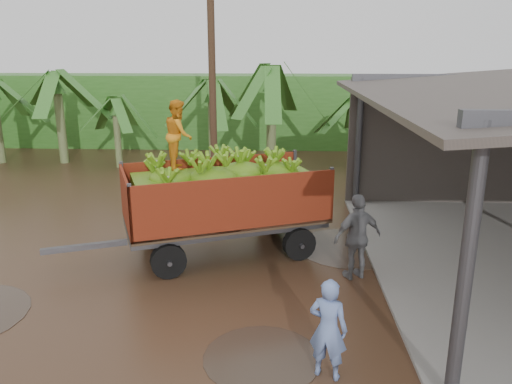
% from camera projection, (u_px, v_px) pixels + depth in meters
% --- Properties ---
extents(ground, '(100.00, 100.00, 0.00)m').
position_uv_depth(ground, '(148.00, 278.00, 10.87)').
color(ground, black).
rests_on(ground, ground).
extents(hedge_north, '(22.00, 3.00, 3.60)m').
position_uv_depth(hedge_north, '(187.00, 110.00, 25.84)').
color(hedge_north, '#2D661E').
rests_on(hedge_north, ground).
extents(banana_trailer, '(6.47, 3.81, 3.73)m').
position_uv_depth(banana_trailer, '(223.00, 197.00, 11.90)').
color(banana_trailer, '#A62E17').
rests_on(banana_trailer, ground).
extents(man_blue, '(0.68, 0.57, 1.61)m').
position_uv_depth(man_blue, '(328.00, 329.00, 7.41)').
color(man_blue, '#667FBB').
rests_on(man_blue, ground).
extents(man_grey, '(1.20, 0.84, 1.89)m').
position_uv_depth(man_grey, '(358.00, 237.00, 10.67)').
color(man_grey, slate).
rests_on(man_grey, ground).
extents(utility_pole, '(1.20, 0.24, 8.51)m').
position_uv_depth(utility_pole, '(212.00, 65.00, 16.43)').
color(utility_pole, '#47301E').
rests_on(utility_pole, ground).
extents(banana_plants, '(24.41, 20.77, 4.33)m').
position_uv_depth(banana_plants, '(40.00, 138.00, 17.00)').
color(banana_plants, '#2D661E').
rests_on(banana_plants, ground).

